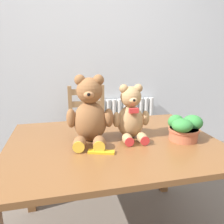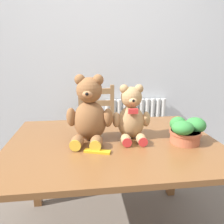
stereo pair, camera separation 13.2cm
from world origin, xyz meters
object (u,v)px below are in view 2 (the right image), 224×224
teddy_bear_right (131,116)px  potted_plant (186,130)px  teddy_bear_left (90,113)px  chocolate_bar (97,151)px  wooden_chair_behind (98,130)px

teddy_bear_right → potted_plant: 0.33m
teddy_bear_left → chocolate_bar: 0.24m
wooden_chair_behind → teddy_bear_right: size_ratio=2.71×
teddy_bear_left → chocolate_bar: bearing=111.1°
teddy_bear_right → chocolate_bar: size_ratio=2.37×
chocolate_bar → wooden_chair_behind: bearing=86.6°
teddy_bear_right → potted_plant: bearing=163.1°
wooden_chair_behind → potted_plant: bearing=115.0°
teddy_bear_right → chocolate_bar: bearing=41.4°
teddy_bear_left → teddy_bear_right: 0.25m
teddy_bear_left → chocolate_bar: teddy_bear_left is taller
teddy_bear_left → chocolate_bar: size_ratio=2.81×
potted_plant → chocolate_bar: (-0.53, -0.07, -0.07)m
wooden_chair_behind → chocolate_bar: wooden_chair_behind is taller
potted_plant → chocolate_bar: bearing=-172.3°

